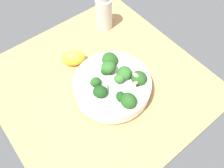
% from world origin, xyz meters
% --- Properties ---
extents(ground_plane, '(0.57, 0.57, 0.03)m').
position_xyz_m(ground_plane, '(0.00, 0.00, -0.02)').
color(ground_plane, tan).
extents(bowl_of_broccoli, '(0.21, 0.21, 0.09)m').
position_xyz_m(bowl_of_broccoli, '(0.05, 0.01, 0.04)').
color(bowl_of_broccoli, white).
rests_on(bowl_of_broccoli, ground_plane).
extents(lemon_wedge, '(0.07, 0.08, 0.05)m').
position_xyz_m(lemon_wedge, '(-0.11, -0.02, 0.03)').
color(lemon_wedge, yellow).
rests_on(lemon_wedge, ground_plane).
extents(bottle_tall, '(0.05, 0.05, 0.12)m').
position_xyz_m(bottle_tall, '(-0.18, 0.15, 0.06)').
color(bottle_tall, beige).
rests_on(bottle_tall, ground_plane).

